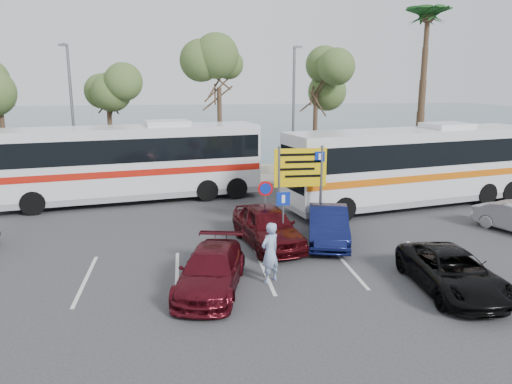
{
  "coord_description": "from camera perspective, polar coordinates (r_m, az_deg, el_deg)",
  "views": [
    {
      "loc": [
        -3.78,
        -16.58,
        6.32
      ],
      "look_at": [
        -0.88,
        3.0,
        1.78
      ],
      "focal_mm": 35.0,
      "sensor_mm": 36.0,
      "label": 1
    }
  ],
  "objects": [
    {
      "name": "lane_markings",
      "position": [
        17.02,
        1.12,
        -8.86
      ],
      "size": [
        12.02,
        4.2,
        0.01
      ],
      "primitive_type": null,
      "color": "silver",
      "rests_on": "ground"
    },
    {
      "name": "ground",
      "position": [
        18.14,
        4.18,
        -7.49
      ],
      "size": [
        120.0,
        120.0,
        0.0
      ],
      "primitive_type": "plane",
      "color": "#313133",
      "rests_on": "ground"
    },
    {
      "name": "car_red",
      "position": [
        19.17,
        1.32,
        -3.9
      ],
      "size": [
        2.61,
        4.78,
        1.54
      ],
      "primitive_type": "imported",
      "rotation": [
        0.0,
        0.0,
        0.18
      ],
      "color": "#41090E",
      "rests_on": "ground"
    },
    {
      "name": "sign_parking",
      "position": [
        18.39,
        3.11,
        -2.39
      ],
      "size": [
        0.5,
        0.07,
        2.25
      ],
      "color": "slate",
      "rests_on": "ground"
    },
    {
      "name": "coach_bus_right",
      "position": [
        26.06,
        17.39,
        2.58
      ],
      "size": [
        13.45,
        5.56,
        4.1
      ],
      "color": "silver",
      "rests_on": "ground"
    },
    {
      "name": "pedestrian_near",
      "position": [
        15.74,
        1.61,
        -6.92
      ],
      "size": [
        0.85,
        0.79,
        1.95
      ],
      "primitive_type": "imported",
      "rotation": [
        0.0,
        0.0,
        3.77
      ],
      "color": "#879CC4",
      "rests_on": "ground"
    },
    {
      "name": "car_blue",
      "position": [
        19.7,
        8.25,
        -3.78
      ],
      "size": [
        2.47,
        4.48,
        1.4
      ],
      "primitive_type": "imported",
      "rotation": [
        0.0,
        0.0,
        -0.25
      ],
      "color": "#0D1340",
      "rests_on": "ground"
    },
    {
      "name": "coach_bus_left",
      "position": [
        26.64,
        -14.18,
        3.04
      ],
      "size": [
        13.61,
        5.21,
        4.15
      ],
      "color": "silver",
      "rests_on": "ground"
    },
    {
      "name": "sign_no_stop",
      "position": [
        19.81,
        1.07,
        -0.93
      ],
      "size": [
        0.6,
        0.08,
        2.35
      ],
      "color": "slate",
      "rests_on": "ground"
    },
    {
      "name": "direction_sign",
      "position": [
        20.71,
        5.09,
        2.06
      ],
      "size": [
        2.2,
        0.12,
        3.6
      ],
      "color": "slate",
      "rests_on": "ground"
    },
    {
      "name": "street_lamp_left",
      "position": [
        30.78,
        -20.31,
        8.94
      ],
      "size": [
        0.45,
        1.15,
        8.01
      ],
      "color": "slate",
      "rests_on": "kerb_strip"
    },
    {
      "name": "street_lamp_right",
      "position": [
        30.9,
        4.34,
        9.7
      ],
      "size": [
        0.45,
        1.15,
        8.01
      ],
      "color": "slate",
      "rests_on": "kerb_strip"
    },
    {
      "name": "tree_mid",
      "position": [
        30.67,
        -4.27,
        13.52
      ],
      "size": [
        3.2,
        3.2,
        8.0
      ],
      "color": "#382619",
      "rests_on": "kerb_strip"
    },
    {
      "name": "sea",
      "position": [
        76.93,
        -5.62,
        8.17
      ],
      "size": [
        140.0,
        140.0,
        0.0
      ],
      "primitive_type": "plane",
      "color": "#39505B",
      "rests_on": "ground"
    },
    {
      "name": "kerb_strip",
      "position": [
        31.44,
        -1.34,
        1.47
      ],
      "size": [
        44.0,
        2.4,
        0.15
      ],
      "primitive_type": "cube",
      "color": "gray",
      "rests_on": "ground"
    },
    {
      "name": "tree_right",
      "position": [
        31.68,
        6.9,
        12.57
      ],
      "size": [
        3.2,
        3.2,
        7.4
      ],
      "color": "#382619",
      "rests_on": "kerb_strip"
    },
    {
      "name": "palm_tree",
      "position": [
        34.37,
        19.02,
        18.19
      ],
      "size": [
        4.8,
        4.8,
        11.2
      ],
      "color": "#382619",
      "rests_on": "kerb_strip"
    },
    {
      "name": "suv_black",
      "position": [
        16.32,
        21.52,
        -8.46
      ],
      "size": [
        2.24,
        4.55,
        1.24
      ],
      "primitive_type": "imported",
      "rotation": [
        0.0,
        0.0,
        -0.04
      ],
      "color": "black",
      "rests_on": "ground"
    },
    {
      "name": "pedestrian_far",
      "position": [
        24.55,
        6.95,
        0.17
      ],
      "size": [
        0.74,
        0.93,
        1.88
      ],
      "primitive_type": "imported",
      "rotation": [
        0.0,
        0.0,
        1.54
      ],
      "color": "#353D50",
      "rests_on": "ground"
    },
    {
      "name": "seawall",
      "position": [
        33.35,
        -1.77,
        2.53
      ],
      "size": [
        48.0,
        0.8,
        0.6
      ],
      "primitive_type": "cube",
      "color": "gray",
      "rests_on": "ground"
    },
    {
      "name": "tree_left",
      "position": [
        30.87,
        -16.63,
        11.82
      ],
      "size": [
        3.2,
        3.2,
        7.2
      ],
      "color": "#382619",
      "rests_on": "kerb_strip"
    },
    {
      "name": "car_maroon",
      "position": [
        15.33,
        -5.18,
        -8.92
      ],
      "size": [
        2.73,
        4.63,
        1.26
      ],
      "primitive_type": "imported",
      "rotation": [
        0.0,
        0.0,
        -0.24
      ],
      "color": "#4F0D16",
      "rests_on": "ground"
    }
  ]
}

